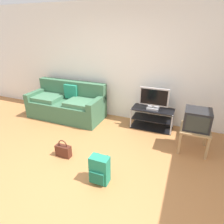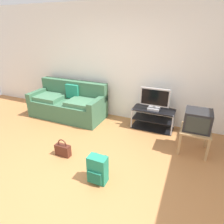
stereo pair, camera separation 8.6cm
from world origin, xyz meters
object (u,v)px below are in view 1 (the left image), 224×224
Objects in this scene: side_table at (195,132)px; backpack at (100,170)px; flat_tv at (154,99)px; handbag at (63,150)px; tv_stand at (152,118)px; couch at (67,104)px; crt_tv at (197,119)px.

backpack is at bearing -131.93° from side_table.
flat_tv is 2.16m from handbag.
flat_tv is (-0.00, -0.02, 0.48)m from tv_stand.
side_table is (0.89, -0.59, 0.15)m from tv_stand.
handbag is (-1.25, -1.66, -0.59)m from flat_tv.
couch reaches higher than tv_stand.
tv_stand is at bearing 147.15° from crt_tv.
flat_tv reaches higher than couch.
backpack reaches higher than handbag.
tv_stand reaches higher than side_table.
couch is 4.38× the size of backpack.
side_table is at bearing -32.57° from flat_tv.
flat_tv reaches higher than handbag.
handbag is at bearing -152.55° from crt_tv.
tv_stand is 1.46× the size of flat_tv.
backpack is at bearing -45.28° from couch.
couch is 2.19m from flat_tv.
flat_tv is 1.22× the size of side_table.
crt_tv is (0.00, 0.02, 0.25)m from side_table.
side_table is at bearing -90.00° from crt_tv.
side_table is (0.89, -0.57, -0.33)m from flat_tv.
crt_tv reaches higher than tv_stand.
crt_tv is at bearing 27.45° from handbag.
couch reaches higher than side_table.
couch reaches higher than backpack.
tv_stand is at bearing 53.49° from handbag.
tv_stand is 2.06× the size of crt_tv.
flat_tv is 2.08m from backpack.
crt_tv is at bearing -32.85° from tv_stand.
side_table is 1.55× the size of handbag.
couch reaches higher than handbag.
tv_stand is (2.15, 0.21, -0.10)m from couch.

